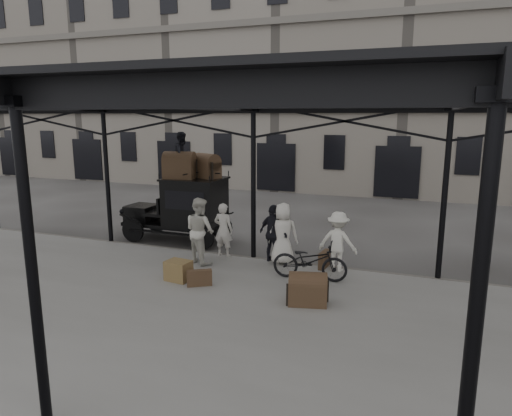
# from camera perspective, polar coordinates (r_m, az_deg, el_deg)

# --- Properties ---
(ground) EXTENTS (120.00, 120.00, 0.00)m
(ground) POSITION_cam_1_polar(r_m,az_deg,el_deg) (11.65, -3.85, -9.63)
(ground) COLOR #383533
(ground) RESTS_ON ground
(platform) EXTENTS (28.00, 8.00, 0.15)m
(platform) POSITION_cam_1_polar(r_m,az_deg,el_deg) (9.97, -8.69, -13.03)
(platform) COLOR slate
(platform) RESTS_ON ground
(canopy) EXTENTS (22.50, 9.00, 4.74)m
(canopy) POSITION_cam_1_polar(r_m,az_deg,el_deg) (9.34, -8.70, 13.85)
(canopy) COLOR black
(canopy) RESTS_ON ground
(building_frontage) EXTENTS (64.00, 8.00, 14.00)m
(building_frontage) POSITION_cam_1_polar(r_m,az_deg,el_deg) (28.39, 11.68, 16.94)
(building_frontage) COLOR slate
(building_frontage) RESTS_ON ground
(taxi) EXTENTS (3.65, 1.55, 2.18)m
(taxi) POSITION_cam_1_polar(r_m,az_deg,el_deg) (15.43, -8.65, 0.19)
(taxi) COLOR black
(taxi) RESTS_ON ground
(porter_left) EXTENTS (0.59, 0.39, 1.58)m
(porter_left) POSITION_cam_1_polar(r_m,az_deg,el_deg) (13.27, -4.10, -2.74)
(porter_left) COLOR beige
(porter_left) RESTS_ON platform
(porter_midleft) EXTENTS (1.11, 1.03, 1.84)m
(porter_midleft) POSITION_cam_1_polar(r_m,az_deg,el_deg) (12.72, -7.03, -2.79)
(porter_midleft) COLOR beige
(porter_midleft) RESTS_ON platform
(porter_centre) EXTENTS (0.92, 0.70, 1.71)m
(porter_centre) POSITION_cam_1_polar(r_m,az_deg,el_deg) (12.58, 3.37, -3.20)
(porter_centre) COLOR beige
(porter_centre) RESTS_ON platform
(porter_official) EXTENTS (1.04, 0.73, 1.63)m
(porter_official) POSITION_cam_1_polar(r_m,az_deg,el_deg) (12.72, 2.19, -3.21)
(porter_official) COLOR black
(porter_official) RESTS_ON platform
(porter_right) EXTENTS (1.09, 0.71, 1.59)m
(porter_right) POSITION_cam_1_polar(r_m,az_deg,el_deg) (12.18, 10.20, -4.14)
(porter_right) COLOR silver
(porter_right) RESTS_ON platform
(bicycle) EXTENTS (1.91, 0.78, 0.98)m
(bicycle) POSITION_cam_1_polar(r_m,az_deg,el_deg) (11.52, 6.75, -6.55)
(bicycle) COLOR black
(bicycle) RESTS_ON platform
(porter_roof) EXTENTS (0.73, 0.85, 1.50)m
(porter_roof) POSITION_cam_1_polar(r_m,az_deg,el_deg) (15.12, -9.13, 6.56)
(porter_roof) COLOR black
(porter_roof) RESTS_ON taxi
(steamer_trunk_roof_near) EXTENTS (1.08, 0.76, 0.73)m
(steamer_trunk_roof_near) POSITION_cam_1_polar(r_m,az_deg,el_deg) (15.05, -9.53, 5.05)
(steamer_trunk_roof_near) COLOR #472C21
(steamer_trunk_roof_near) RESTS_ON taxi
(steamer_trunk_roof_far) EXTENTS (1.06, 0.91, 0.67)m
(steamer_trunk_roof_far) POSITION_cam_1_polar(r_m,az_deg,el_deg) (15.10, -6.19, 5.04)
(steamer_trunk_roof_far) COLOR #472C21
(steamer_trunk_roof_far) RESTS_ON taxi
(steamer_trunk_platform) EXTENTS (0.92, 0.68, 0.60)m
(steamer_trunk_platform) POSITION_cam_1_polar(r_m,az_deg,el_deg) (10.13, 6.49, -10.25)
(steamer_trunk_platform) COLOR #472C21
(steamer_trunk_platform) RESTS_ON platform
(wicker_hamper) EXTENTS (0.66, 0.53, 0.50)m
(wicker_hamper) POSITION_cam_1_polar(r_m,az_deg,el_deg) (11.63, -9.67, -7.72)
(wicker_hamper) COLOR brown
(wicker_hamper) RESTS_ON platform
(suitcase_upright) EXTENTS (0.22, 0.61, 0.45)m
(suitcase_upright) POSITION_cam_1_polar(r_m,az_deg,el_deg) (12.53, 8.53, -6.38)
(suitcase_upright) COLOR #472C21
(suitcase_upright) RESTS_ON platform
(suitcase_flat) EXTENTS (0.59, 0.45, 0.40)m
(suitcase_flat) POSITION_cam_1_polar(r_m,az_deg,el_deg) (11.19, -7.09, -8.68)
(suitcase_flat) COLOR #472C21
(suitcase_flat) RESTS_ON platform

